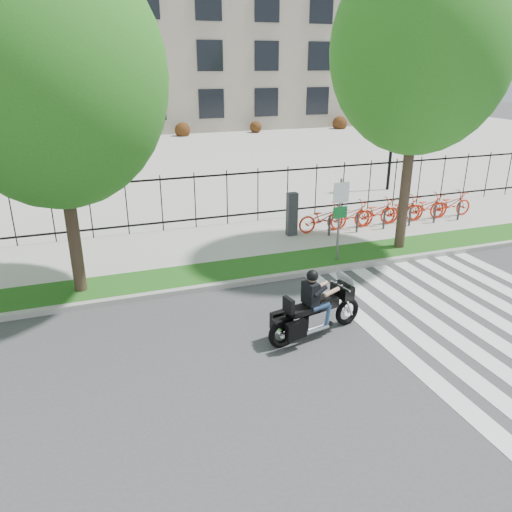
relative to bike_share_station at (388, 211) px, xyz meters
name	(u,v)px	position (x,y,z in m)	size (l,w,h in m)	color
ground	(300,364)	(-6.80, -7.20, -0.64)	(120.00, 120.00, 0.00)	#3A3A3D
curb	(239,283)	(-6.80, -3.10, -0.57)	(60.00, 0.20, 0.15)	#9B9992
grass_verge	(230,272)	(-6.80, -2.25, -0.57)	(60.00, 1.50, 0.15)	#1A4B12
sidewalk	(208,244)	(-6.80, 0.25, -0.57)	(60.00, 3.50, 0.15)	#A9A69E
plaza	(140,158)	(-6.80, 17.80, -0.59)	(80.00, 34.00, 0.10)	#A9A69E
crosswalk_stripes	(487,325)	(-1.98, -7.20, -0.64)	(5.70, 8.00, 0.01)	silver
iron_fence	(195,200)	(-6.80, 2.00, 0.51)	(30.00, 0.06, 2.00)	black
office_building	(102,14)	(-6.80, 37.72, 9.32)	(60.00, 21.90, 20.15)	gray
lamp_post_right	(394,123)	(3.20, 4.80, 2.56)	(1.06, 0.70, 4.25)	black
street_tree_1	(52,77)	(-10.92, -2.25, 4.82)	(5.28, 5.28, 8.36)	#38281E
street_tree_2	(421,50)	(-1.02, -2.25, 5.46)	(5.17, 5.17, 8.94)	#38281E
bike_share_station	(388,211)	(0.00, 0.00, 0.00)	(7.81, 0.86, 1.50)	#2D2D33
sign_pole_regulatory	(340,209)	(-3.51, -2.62, 1.10)	(0.50, 0.09, 2.50)	#59595B
motorcycle_rider	(316,309)	(-6.01, -6.24, 0.01)	(2.50, 1.02, 1.95)	black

